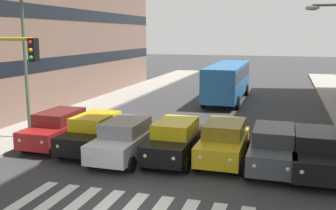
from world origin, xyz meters
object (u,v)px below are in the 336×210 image
object	(u,v)px
car_3	(175,140)
car_6	(59,128)
car_4	(125,139)
car_1	(273,148)
car_5	(95,133)
bus_behind_traffic	(228,78)
car_2	(224,141)
car_0	(315,152)
street_lamp_right	(31,52)

from	to	relation	value
car_3	car_6	distance (m)	6.12
car_4	car_1	bearing A→B (deg)	-174.84
car_5	bus_behind_traffic	world-z (taller)	bus_behind_traffic
car_1	car_2	bearing A→B (deg)	-10.25
car_0	car_4	world-z (taller)	same
car_1	street_lamp_right	xyz separation A→B (m)	(11.88, -0.88, 3.66)
car_1	car_3	size ratio (longest dim) A/B	1.00
car_3	car_5	world-z (taller)	same
car_0	car_5	bearing A→B (deg)	-1.69
car_3	street_lamp_right	xyz separation A→B (m)	(7.72, -0.90, 3.66)
car_4	street_lamp_right	xyz separation A→B (m)	(5.57, -1.45, 3.66)
street_lamp_right	bus_behind_traffic	bearing A→B (deg)	-117.11
bus_behind_traffic	street_lamp_right	world-z (taller)	street_lamp_right
car_5	street_lamp_right	xyz separation A→B (m)	(3.75, -0.75, 3.66)
car_3	car_4	bearing A→B (deg)	14.38
car_0	car_2	xyz separation A→B (m)	(3.69, -0.53, 0.00)
car_1	bus_behind_traffic	size ratio (longest dim) A/B	0.42
car_2	street_lamp_right	size ratio (longest dim) A/B	0.61
car_3	car_5	size ratio (longest dim) A/B	1.00
car_2	car_4	distance (m)	4.34
car_0	car_4	distance (m)	7.93
car_4	car_5	size ratio (longest dim) A/B	1.00
car_3	car_6	world-z (taller)	same
car_1	street_lamp_right	distance (m)	12.46
car_0	bus_behind_traffic	bearing A→B (deg)	-70.27
car_2	bus_behind_traffic	distance (m)	15.74
car_0	car_2	distance (m)	3.72
bus_behind_traffic	street_lamp_right	distance (m)	17.14
car_0	car_5	xyz separation A→B (m)	(9.75, -0.29, 0.00)
car_3	car_0	bearing A→B (deg)	178.67
car_5	street_lamp_right	size ratio (longest dim) A/B	0.61
car_3	bus_behind_traffic	bearing A→B (deg)	-90.00
car_6	car_4	bearing A→B (deg)	165.60
car_0	car_1	world-z (taller)	same
car_3	street_lamp_right	world-z (taller)	street_lamp_right
car_4	car_5	distance (m)	1.96
car_1	car_3	distance (m)	4.16
car_2	car_4	size ratio (longest dim) A/B	1.00
bus_behind_traffic	car_4	bearing A→B (deg)	82.61
car_4	street_lamp_right	distance (m)	6.82
car_0	car_3	world-z (taller)	same
car_1	car_5	bearing A→B (deg)	-0.94
car_5	car_6	xyz separation A→B (m)	(2.14, -0.31, 0.00)
car_4	bus_behind_traffic	size ratio (longest dim) A/B	0.42
car_1	car_6	distance (m)	10.28
car_2	car_6	xyz separation A→B (m)	(8.19, -0.07, 0.00)
car_2	car_5	world-z (taller)	same
car_0	car_4	size ratio (longest dim) A/B	1.00
car_0	car_3	size ratio (longest dim) A/B	1.00
car_1	bus_behind_traffic	world-z (taller)	bus_behind_traffic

